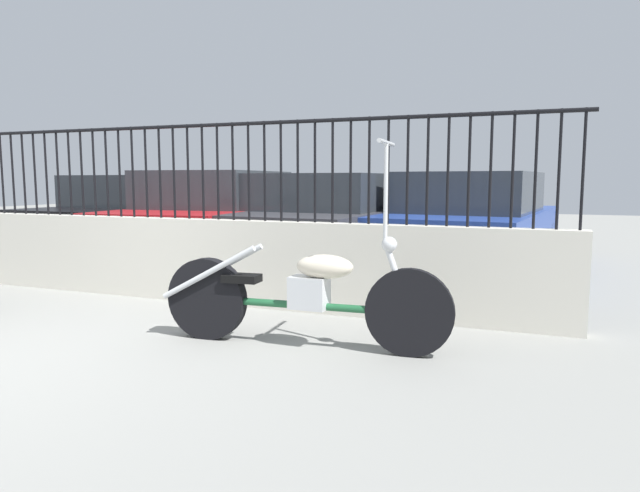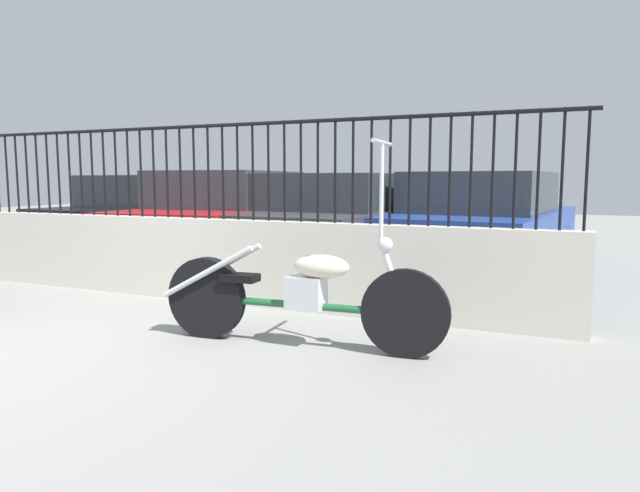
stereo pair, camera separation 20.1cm
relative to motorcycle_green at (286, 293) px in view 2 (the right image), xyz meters
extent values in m
cube|color=beige|center=(-1.90, 1.11, 0.03)|extent=(8.02, 0.18, 0.85)
cylinder|color=black|center=(-4.43, 1.11, 0.93)|extent=(0.02, 0.02, 0.95)
cylinder|color=black|center=(-4.25, 1.11, 0.93)|extent=(0.02, 0.02, 0.95)
cylinder|color=black|center=(-4.08, 1.11, 0.93)|extent=(0.02, 0.02, 0.95)
cylinder|color=black|center=(-3.90, 1.11, 0.93)|extent=(0.02, 0.02, 0.95)
cylinder|color=black|center=(-3.73, 1.11, 0.93)|extent=(0.02, 0.02, 0.95)
cylinder|color=black|center=(-3.55, 1.11, 0.93)|extent=(0.02, 0.02, 0.95)
cylinder|color=black|center=(-3.38, 1.11, 0.93)|extent=(0.02, 0.02, 0.95)
cylinder|color=black|center=(-3.20, 1.11, 0.93)|extent=(0.02, 0.02, 0.95)
cylinder|color=black|center=(-3.03, 1.11, 0.93)|extent=(0.02, 0.02, 0.95)
cylinder|color=black|center=(-2.86, 1.11, 0.93)|extent=(0.02, 0.02, 0.95)
cylinder|color=black|center=(-2.68, 1.11, 0.93)|extent=(0.02, 0.02, 0.95)
cylinder|color=black|center=(-2.51, 1.11, 0.93)|extent=(0.02, 0.02, 0.95)
cylinder|color=black|center=(-2.33, 1.11, 0.93)|extent=(0.02, 0.02, 0.95)
cylinder|color=black|center=(-2.16, 1.11, 0.93)|extent=(0.02, 0.02, 0.95)
cylinder|color=black|center=(-1.98, 1.11, 0.93)|extent=(0.02, 0.02, 0.95)
cylinder|color=black|center=(-1.81, 1.11, 0.93)|extent=(0.02, 0.02, 0.95)
cylinder|color=black|center=(-1.64, 1.11, 0.93)|extent=(0.02, 0.02, 0.95)
cylinder|color=black|center=(-1.46, 1.11, 0.93)|extent=(0.02, 0.02, 0.95)
cylinder|color=black|center=(-1.29, 1.11, 0.93)|extent=(0.02, 0.02, 0.95)
cylinder|color=black|center=(-1.11, 1.11, 0.93)|extent=(0.02, 0.02, 0.95)
cylinder|color=black|center=(-0.94, 1.11, 0.93)|extent=(0.02, 0.02, 0.95)
cylinder|color=black|center=(-0.76, 1.11, 0.93)|extent=(0.02, 0.02, 0.95)
cylinder|color=black|center=(-0.59, 1.11, 0.93)|extent=(0.02, 0.02, 0.95)
cylinder|color=black|center=(-0.42, 1.11, 0.93)|extent=(0.02, 0.02, 0.95)
cylinder|color=black|center=(-0.24, 1.11, 0.93)|extent=(0.02, 0.02, 0.95)
cylinder|color=black|center=(-0.07, 1.11, 0.93)|extent=(0.02, 0.02, 0.95)
cylinder|color=black|center=(0.11, 1.11, 0.93)|extent=(0.02, 0.02, 0.95)
cylinder|color=black|center=(0.28, 1.11, 0.93)|extent=(0.02, 0.02, 0.95)
cylinder|color=black|center=(0.46, 1.11, 0.93)|extent=(0.02, 0.02, 0.95)
cylinder|color=black|center=(0.63, 1.11, 0.93)|extent=(0.02, 0.02, 0.95)
cylinder|color=black|center=(0.80, 1.11, 0.93)|extent=(0.02, 0.02, 0.95)
cylinder|color=black|center=(0.98, 1.11, 0.93)|extent=(0.02, 0.02, 0.95)
cylinder|color=black|center=(1.15, 1.11, 0.93)|extent=(0.02, 0.02, 0.95)
cylinder|color=black|center=(1.33, 1.11, 0.93)|extent=(0.02, 0.02, 0.95)
cylinder|color=black|center=(1.50, 1.11, 0.93)|extent=(0.02, 0.02, 0.95)
cylinder|color=black|center=(1.68, 1.11, 0.93)|extent=(0.02, 0.02, 0.95)
cylinder|color=black|center=(1.85, 1.11, 0.93)|extent=(0.02, 0.02, 0.95)
cylinder|color=black|center=(2.02, 1.11, 0.93)|extent=(0.02, 0.02, 0.95)
cylinder|color=black|center=(-1.90, 1.11, 1.39)|extent=(8.02, 0.04, 0.04)
cylinder|color=black|center=(0.90, 0.07, -0.08)|extent=(0.64, 0.11, 0.63)
cylinder|color=black|center=(-0.68, -0.05, -0.08)|extent=(0.65, 0.15, 0.65)
cylinder|color=#1E5933|center=(0.11, 0.01, -0.08)|extent=(1.46, 0.17, 0.06)
cube|color=silver|center=(0.16, 0.01, 0.02)|extent=(0.28, 0.18, 0.24)
ellipsoid|color=beige|center=(0.28, 0.02, 0.22)|extent=(0.44, 0.23, 0.18)
cube|color=black|center=(-0.39, -0.03, 0.10)|extent=(0.29, 0.18, 0.06)
cylinder|color=silver|center=(0.81, 0.06, 0.17)|extent=(0.22, 0.06, 0.51)
sphere|color=silver|center=(0.75, 0.06, 0.40)|extent=(0.11, 0.11, 0.11)
cylinder|color=silver|center=(0.72, 0.06, 0.76)|extent=(0.03, 0.03, 0.69)
cylinder|color=silver|center=(0.72, 0.06, 1.10)|extent=(0.07, 0.52, 0.03)
cylinder|color=silver|center=(-0.63, -0.12, 0.14)|extent=(0.79, 0.11, 0.45)
cylinder|color=silver|center=(-0.64, 0.02, 0.14)|extent=(0.79, 0.11, 0.45)
cylinder|color=black|center=(-5.36, 5.69, -0.08)|extent=(0.15, 0.65, 0.64)
cylinder|color=black|center=(-3.68, 5.58, -0.08)|extent=(0.15, 0.65, 0.64)
cylinder|color=black|center=(-5.53, 2.98, -0.08)|extent=(0.15, 0.65, 0.64)
cylinder|color=black|center=(-3.85, 2.87, -0.08)|extent=(0.15, 0.65, 0.64)
cube|color=black|center=(-4.61, 4.28, 0.13)|extent=(2.07, 4.48, 0.58)
cube|color=#2D3338|center=(-4.62, 4.06, 0.67)|extent=(1.75, 2.20, 0.50)
cylinder|color=black|center=(-3.89, 5.19, -0.08)|extent=(0.17, 0.65, 0.64)
cylinder|color=black|center=(-2.18, 5.36, -0.08)|extent=(0.17, 0.65, 0.64)
cylinder|color=black|center=(-3.62, 2.37, -0.08)|extent=(0.17, 0.65, 0.64)
cylinder|color=black|center=(-1.91, 2.53, -0.08)|extent=(0.17, 0.65, 0.64)
cube|color=#AD191E|center=(-2.90, 3.86, 0.14)|extent=(2.26, 4.74, 0.60)
cube|color=#2D3338|center=(-2.88, 3.64, 0.71)|extent=(1.85, 2.35, 0.54)
cylinder|color=black|center=(-1.87, 5.38, -0.08)|extent=(0.14, 0.64, 0.64)
cylinder|color=black|center=(-0.11, 5.29, -0.08)|extent=(0.14, 0.64, 0.64)
cylinder|color=black|center=(-2.00, 2.62, -0.08)|extent=(0.14, 0.64, 0.64)
cylinder|color=black|center=(-0.24, 2.54, -0.08)|extent=(0.14, 0.64, 0.64)
cube|color=#38383D|center=(-1.06, 3.96, 0.14)|extent=(2.08, 4.53, 0.60)
cube|color=#2D3338|center=(-1.07, 3.74, 0.69)|extent=(1.79, 2.21, 0.49)
cylinder|color=black|center=(0.12, 5.66, -0.08)|extent=(0.18, 0.65, 0.64)
cylinder|color=black|center=(1.82, 5.47, -0.08)|extent=(0.18, 0.65, 0.64)
cylinder|color=black|center=(-0.17, 3.08, -0.08)|extent=(0.18, 0.65, 0.64)
cylinder|color=black|center=(1.53, 2.89, -0.08)|extent=(0.18, 0.65, 0.64)
cube|color=navy|center=(0.83, 4.28, 0.13)|extent=(2.28, 4.36, 0.58)
cube|color=#2D3338|center=(0.80, 4.07, 0.69)|extent=(1.85, 2.18, 0.52)
camera|label=1|loc=(1.77, -3.82, 0.85)|focal=32.00mm
camera|label=2|loc=(1.95, -3.74, 0.85)|focal=32.00mm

